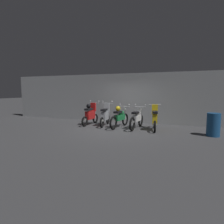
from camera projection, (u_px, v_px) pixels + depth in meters
ground_plane at (116, 129)px, 9.11m from camera, size 80.00×80.00×0.00m
back_wall at (130, 98)px, 11.15m from camera, size 16.00×0.30×2.82m
motorbike_slot_0 at (90, 114)px, 10.35m from camera, size 0.59×1.68×1.29m
motorbike_slot_1 at (105, 116)px, 10.06m from camera, size 0.59×1.68×1.29m
motorbike_slot_2 at (120, 117)px, 9.56m from camera, size 0.58×1.94×1.15m
motorbike_slot_3 at (137, 118)px, 9.29m from camera, size 0.59×1.95×1.15m
motorbike_slot_4 at (155, 119)px, 8.95m from camera, size 0.56×1.67×1.18m
trash_bin at (213, 125)px, 7.71m from camera, size 0.51×0.51×0.94m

